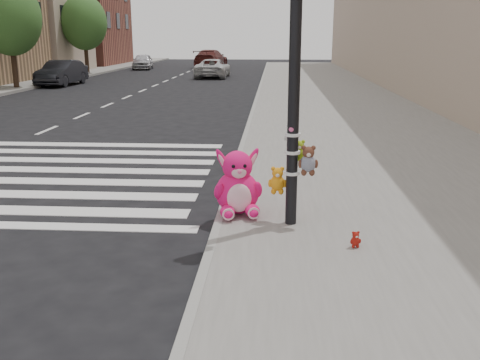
# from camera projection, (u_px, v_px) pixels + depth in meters

# --- Properties ---
(ground) EXTENTS (120.00, 120.00, 0.00)m
(ground) POSITION_uv_depth(u_px,v_px,m) (70.00, 282.00, 6.19)
(ground) COLOR black
(ground) RESTS_ON ground
(sidewalk_near) EXTENTS (7.00, 80.00, 0.14)m
(sidewalk_near) POSITION_uv_depth(u_px,v_px,m) (366.00, 132.00, 15.50)
(sidewalk_near) COLOR slate
(sidewalk_near) RESTS_ON ground
(curb_edge) EXTENTS (0.12, 80.00, 0.15)m
(curb_edge) POSITION_uv_depth(u_px,v_px,m) (247.00, 130.00, 15.71)
(curb_edge) COLOR gray
(curb_edge) RESTS_ON ground
(bld_far_d) EXTENTS (6.00, 8.00, 10.00)m
(bld_far_d) POSITION_uv_depth(u_px,v_px,m) (35.00, 4.00, 39.56)
(bld_far_d) COLOR tan
(bld_far_d) RESTS_ON ground
(bld_far_e) EXTENTS (6.00, 10.00, 9.00)m
(bld_far_e) POSITION_uv_depth(u_px,v_px,m) (86.00, 16.00, 50.29)
(bld_far_e) COLOR brown
(bld_far_e) RESTS_ON ground
(signal_pole) EXTENTS (0.70, 0.48, 4.00)m
(signal_pole) POSITION_uv_depth(u_px,v_px,m) (294.00, 110.00, 7.31)
(signal_pole) COLOR black
(signal_pole) RESTS_ON sidewalk_near
(tree_far_b) EXTENTS (3.20, 3.20, 5.44)m
(tree_far_b) POSITION_uv_depth(u_px,v_px,m) (9.00, 18.00, 27.13)
(tree_far_b) COLOR #382619
(tree_far_b) RESTS_ON sidewalk_far
(tree_far_c) EXTENTS (3.20, 3.20, 5.44)m
(tree_far_c) POSITION_uv_depth(u_px,v_px,m) (84.00, 23.00, 37.72)
(tree_far_c) COLOR #382619
(tree_far_c) RESTS_ON sidewalk_far
(pink_bunny) EXTENTS (0.76, 0.86, 1.03)m
(pink_bunny) POSITION_uv_depth(u_px,v_px,m) (238.00, 187.00, 8.03)
(pink_bunny) COLOR #F6146F
(pink_bunny) RESTS_ON sidewalk_near
(red_teddy) EXTENTS (0.17, 0.13, 0.22)m
(red_teddy) POSITION_uv_depth(u_px,v_px,m) (355.00, 239.00, 6.81)
(red_teddy) COLOR #A01810
(red_teddy) RESTS_ON sidewalk_near
(car_dark_far) EXTENTS (1.66, 4.33, 1.41)m
(car_dark_far) POSITION_uv_depth(u_px,v_px,m) (62.00, 73.00, 30.43)
(car_dark_far) COLOR black
(car_dark_far) RESTS_ON ground
(car_white_near) EXTENTS (2.12, 4.51, 1.25)m
(car_white_near) POSITION_uv_depth(u_px,v_px,m) (213.00, 68.00, 36.15)
(car_white_near) COLOR beige
(car_white_near) RESTS_ON ground
(car_maroon_near) EXTENTS (2.80, 5.57, 1.55)m
(car_maroon_near) POSITION_uv_depth(u_px,v_px,m) (211.00, 58.00, 48.02)
(car_maroon_near) COLOR #511A17
(car_maroon_near) RESTS_ON ground
(car_silver_deep) EXTENTS (2.00, 3.96, 1.29)m
(car_silver_deep) POSITION_uv_depth(u_px,v_px,m) (143.00, 62.00, 45.02)
(car_silver_deep) COLOR silver
(car_silver_deep) RESTS_ON ground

